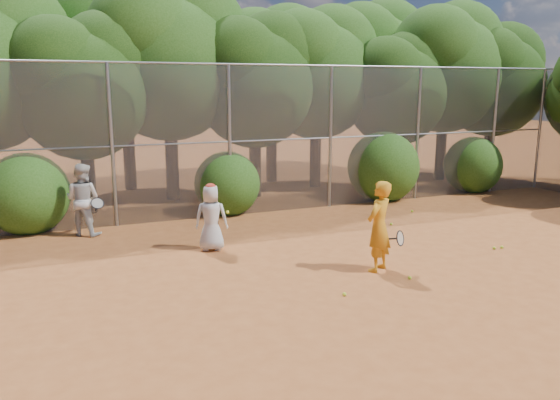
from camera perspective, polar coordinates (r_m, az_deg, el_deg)
name	(u,v)px	position (r m, az deg, el deg)	size (l,w,h in m)	color
ground	(384,282)	(10.07, 10.86, -8.41)	(80.00, 80.00, 0.00)	#9D5023
fence_back	(261,138)	(14.85, -2.02, 6.44)	(20.05, 0.09, 4.03)	gray
tree_2	(84,81)	(15.71, -19.83, 11.65)	(3.99, 3.47, 5.47)	black
tree_3	(169,53)	(17.06, -11.49, 14.80)	(4.89, 4.26, 6.70)	black
tree_4	(256,75)	(17.12, -2.57, 12.87)	(4.19, 3.64, 5.73)	black
tree_5	(318,68)	(18.85, 3.94, 13.64)	(4.51, 3.92, 6.17)	black
tree_6	(397,85)	(19.22, 12.10, 11.65)	(3.86, 3.36, 5.29)	black
tree_7	(447,62)	(21.23, 17.01, 13.59)	(4.77, 4.14, 6.53)	black
tree_8	(495,76)	(22.30, 21.51, 11.99)	(4.25, 3.70, 5.82)	black
tree_10	(125,49)	(19.08, -15.88, 14.95)	(5.15, 4.48, 7.06)	black
tree_11	(272,65)	(19.91, -0.81, 13.90)	(4.64, 4.03, 6.35)	black
tree_12	(373,58)	(22.49, 9.67, 14.39)	(5.02, 4.37, 6.88)	black
bush_0	(27,190)	(14.39, -24.96, 0.93)	(2.00, 2.00, 2.00)	#224B12
bush_1	(227,181)	(15.01, -5.54, 2.01)	(1.80, 1.80, 1.80)	#224B12
bush_2	(383,164)	(17.08, 10.73, 3.74)	(2.20, 2.20, 2.20)	#224B12
bush_3	(473,163)	(19.23, 19.52, 3.70)	(1.90, 1.90, 1.90)	#224B12
player_yellow	(379,226)	(10.41, 10.31, -2.74)	(0.88, 0.68, 1.73)	orange
player_teen	(211,217)	(11.65, -7.19, -1.80)	(0.81, 0.68, 1.45)	silver
player_white	(83,200)	(13.52, -19.91, 0.04)	(1.05, 1.00, 1.70)	silver
ball_0	(502,247)	(12.75, 22.17, -4.59)	(0.07, 0.07, 0.07)	#C6ED2B
ball_1	(391,224)	(14.04, 11.54, -2.47)	(0.07, 0.07, 0.07)	#C6ED2B
ball_2	(410,278)	(10.28, 13.40, -7.91)	(0.07, 0.07, 0.07)	#C6ED2B
ball_3	(494,248)	(12.63, 21.47, -4.69)	(0.07, 0.07, 0.07)	#C6ED2B
ball_4	(344,294)	(9.32, 6.74, -9.75)	(0.07, 0.07, 0.07)	#C6ED2B
ball_5	(412,211)	(15.61, 13.64, -1.13)	(0.07, 0.07, 0.07)	#C6ED2B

